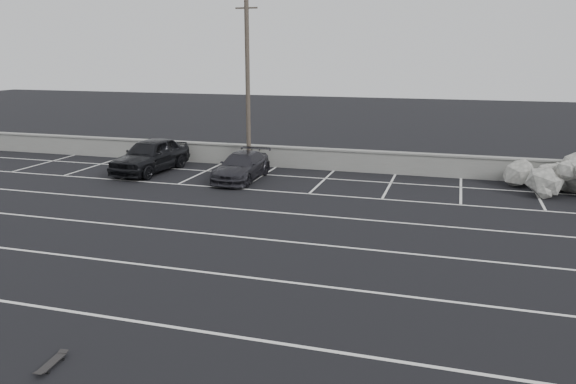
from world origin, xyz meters
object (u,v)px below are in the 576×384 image
(car_left, at_px, (151,155))
(utility_pole, at_px, (248,84))
(car_right, at_px, (242,166))
(trash_bin, at_px, (557,176))
(riprap_pile, at_px, (569,180))
(skateboard, at_px, (51,363))

(car_left, bearing_deg, utility_pole, 31.13)
(car_left, xyz_separation_m, car_right, (4.86, -0.35, -0.20))
(car_left, xyz_separation_m, utility_pole, (4.27, 2.17, 3.35))
(utility_pole, distance_m, trash_bin, 14.57)
(riprap_pile, distance_m, skateboard, 20.86)
(trash_bin, bearing_deg, car_right, -170.09)
(trash_bin, distance_m, riprap_pile, 0.78)
(car_right, relative_size, trash_bin, 4.21)
(utility_pole, xyz_separation_m, skateboard, (2.94, -18.23, -4.10))
(skateboard, bearing_deg, utility_pole, 93.75)
(car_left, height_order, car_right, car_left)
(utility_pole, bearing_deg, riprap_pile, -3.36)
(car_right, distance_m, trash_bin, 13.71)
(car_left, bearing_deg, riprap_pile, 8.23)
(trash_bin, xyz_separation_m, riprap_pile, (0.37, -0.69, 0.00))
(car_left, distance_m, car_right, 4.88)
(utility_pole, xyz_separation_m, riprap_pile, (14.47, -0.85, -3.65))
(car_right, xyz_separation_m, skateboard, (2.35, -15.71, -0.55))
(car_left, distance_m, utility_pole, 5.84)
(riprap_pile, height_order, skateboard, riprap_pile)
(car_left, bearing_deg, car_right, 0.09)
(utility_pole, relative_size, trash_bin, 8.18)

